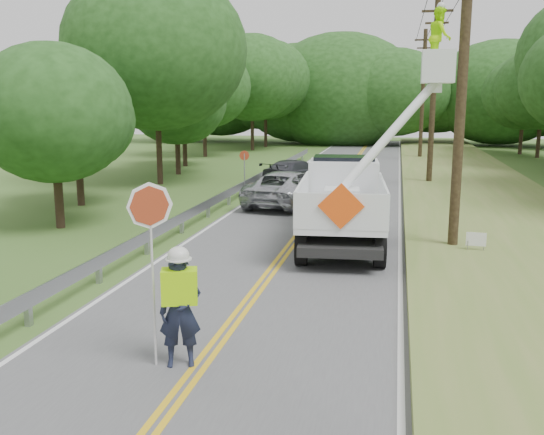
# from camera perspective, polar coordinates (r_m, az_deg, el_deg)

# --- Properties ---
(ground) EXTENTS (140.00, 140.00, 0.00)m
(ground) POSITION_cam_1_polar(r_m,az_deg,el_deg) (10.89, -6.73, -13.81)
(ground) COLOR #425C26
(ground) RESTS_ON ground
(road) EXTENTS (7.20, 96.00, 0.03)m
(road) POSITION_cam_1_polar(r_m,az_deg,el_deg) (24.00, 3.95, 0.10)
(road) COLOR #535356
(road) RESTS_ON ground
(guardrail) EXTENTS (0.18, 48.00, 0.77)m
(guardrail) POSITION_cam_1_polar(r_m,az_deg,el_deg) (25.63, -4.69, 2.03)
(guardrail) COLOR #999BA2
(guardrail) RESTS_ON ground
(utility_poles) EXTENTS (1.60, 43.30, 10.00)m
(utility_poles) POSITION_cam_1_polar(r_m,az_deg,el_deg) (26.43, 16.11, 12.17)
(utility_poles) COLOR black
(utility_poles) RESTS_ON ground
(tall_grass_verge) EXTENTS (7.00, 96.00, 0.30)m
(tall_grass_verge) POSITION_cam_1_polar(r_m,az_deg,el_deg) (24.07, 20.93, -0.24)
(tall_grass_verge) COLOR #59772E
(tall_grass_verge) RESTS_ON ground
(treeline_left) EXTENTS (11.76, 57.40, 11.74)m
(treeline_left) POSITION_cam_1_polar(r_m,az_deg,el_deg) (44.11, -6.20, 13.12)
(treeline_left) COLOR #332319
(treeline_left) RESTS_ON ground
(treeline_horizon) EXTENTS (55.57, 13.69, 12.78)m
(treeline_horizon) POSITION_cam_1_polar(r_m,az_deg,el_deg) (65.63, 9.78, 11.74)
(treeline_horizon) COLOR #1C3F14
(treeline_horizon) RESTS_ON ground
(flagger) EXTENTS (1.17, 0.70, 3.24)m
(flagger) POSITION_cam_1_polar(r_m,az_deg,el_deg) (10.43, -8.91, -8.08)
(flagger) COLOR #191E33
(flagger) RESTS_ON road
(bucket_truck) EXTENTS (4.71, 7.64, 7.21)m
(bucket_truck) POSITION_cam_1_polar(r_m,az_deg,el_deg) (20.15, 7.36, 2.57)
(bucket_truck) COLOR black
(bucket_truck) RESTS_ON road
(suv_silver) EXTENTS (3.46, 5.92, 1.55)m
(suv_silver) POSITION_cam_1_polar(r_m,az_deg,el_deg) (26.40, 1.52, 2.85)
(suv_silver) COLOR #B1B3B9
(suv_silver) RESTS_ON road
(suv_darkgrey) EXTENTS (3.59, 5.14, 1.38)m
(suv_darkgrey) POSITION_cam_1_polar(r_m,az_deg,el_deg) (33.24, 2.26, 4.41)
(suv_darkgrey) COLOR #36373E
(suv_darkgrey) RESTS_ON road
(stop_sign_permanent) EXTENTS (0.46, 0.20, 2.28)m
(stop_sign_permanent) POSITION_cam_1_polar(r_m,az_deg,el_deg) (28.58, -2.67, 4.87)
(stop_sign_permanent) COLOR #999BA2
(stop_sign_permanent) RESTS_ON ground
(yard_sign) EXTENTS (0.57, 0.08, 0.82)m
(yard_sign) POSITION_cam_1_polar(r_m,az_deg,el_deg) (18.31, 19.03, -2.08)
(yard_sign) COLOR white
(yard_sign) RESTS_ON ground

